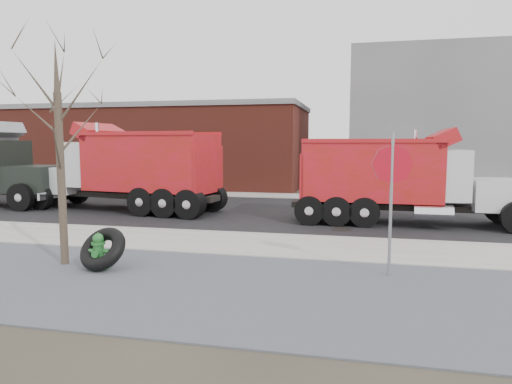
% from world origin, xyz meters
% --- Properties ---
extents(ground, '(120.00, 120.00, 0.00)m').
position_xyz_m(ground, '(0.00, 0.00, 0.00)').
color(ground, '#383328').
rests_on(ground, ground).
extents(gravel_verge, '(60.00, 5.00, 0.03)m').
position_xyz_m(gravel_verge, '(0.00, -3.50, 0.01)').
color(gravel_verge, slate).
rests_on(gravel_verge, ground).
extents(sidewalk, '(60.00, 2.50, 0.06)m').
position_xyz_m(sidewalk, '(0.00, 0.25, 0.03)').
color(sidewalk, '#9E9B93').
rests_on(sidewalk, ground).
extents(curb, '(60.00, 0.15, 0.11)m').
position_xyz_m(curb, '(0.00, 1.55, 0.06)').
color(curb, '#9E9B93').
rests_on(curb, ground).
extents(road, '(60.00, 9.40, 0.02)m').
position_xyz_m(road, '(0.00, 6.30, 0.01)').
color(road, black).
rests_on(road, ground).
extents(far_sidewalk, '(60.00, 2.00, 0.06)m').
position_xyz_m(far_sidewalk, '(0.00, 12.00, 0.03)').
color(far_sidewalk, '#9E9B93').
rests_on(far_sidewalk, ground).
extents(building_grey, '(12.00, 10.00, 8.00)m').
position_xyz_m(building_grey, '(9.00, 18.00, 4.00)').
color(building_grey, gray).
rests_on(building_grey, ground).
extents(building_brick, '(20.20, 8.20, 5.30)m').
position_xyz_m(building_brick, '(-10.00, 17.00, 2.65)').
color(building_brick, maroon).
rests_on(building_brick, ground).
extents(bare_tree, '(3.20, 3.20, 5.20)m').
position_xyz_m(bare_tree, '(-3.20, -2.60, 3.30)').
color(bare_tree, '#382D23').
rests_on(bare_tree, ground).
extents(fire_hydrant, '(0.48, 0.47, 0.85)m').
position_xyz_m(fire_hydrant, '(-2.17, -2.83, 0.39)').
color(fire_hydrant, '#2D762D').
rests_on(fire_hydrant, ground).
extents(truck_tire, '(1.25, 1.14, 1.01)m').
position_xyz_m(truck_tire, '(-2.08, -2.79, 0.48)').
color(truck_tire, black).
rests_on(truck_tire, ground).
extents(stop_sign, '(0.84, 0.07, 3.08)m').
position_xyz_m(stop_sign, '(4.19, -1.95, 2.07)').
color(stop_sign, gray).
rests_on(stop_sign, ground).
extents(dump_truck_red_a, '(8.16, 2.35, 3.30)m').
position_xyz_m(dump_truck_red_a, '(4.95, 4.71, 1.68)').
color(dump_truck_red_a, black).
rests_on(dump_truck_red_a, ground).
extents(dump_truck_red_b, '(8.70, 3.50, 3.63)m').
position_xyz_m(dump_truck_red_b, '(-5.80, 5.46, 1.85)').
color(dump_truck_red_b, black).
rests_on(dump_truck_red_b, ground).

